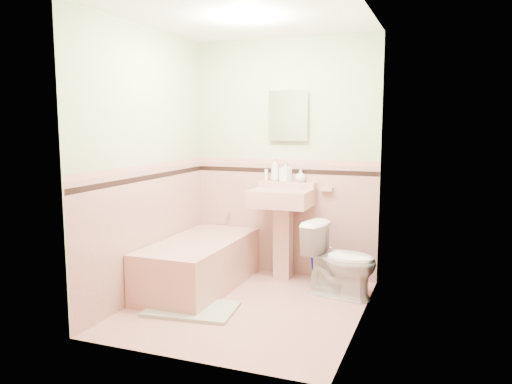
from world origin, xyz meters
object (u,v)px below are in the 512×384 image
(soap_bottle_mid, at_px, (286,171))
(shoe, at_px, (177,301))
(sink, at_px, (281,235))
(soap_bottle_left, at_px, (275,169))
(bathtub, at_px, (200,265))
(medicine_cabinet, at_px, (288,116))
(bucket, at_px, (323,270))
(soap_bottle_right, at_px, (301,176))
(toilet, at_px, (340,260))

(soap_bottle_mid, distance_m, shoe, 1.77)
(sink, relative_size, soap_bottle_left, 3.91)
(soap_bottle_left, bearing_deg, bathtub, -127.66)
(sink, height_order, soap_bottle_mid, soap_bottle_mid)
(medicine_cabinet, distance_m, bucket, 1.63)
(soap_bottle_left, bearing_deg, shoe, -110.83)
(soap_bottle_right, relative_size, toilet, 0.19)
(bucket, relative_size, shoe, 1.83)
(sink, bearing_deg, shoe, -119.41)
(soap_bottle_right, xyz_separation_m, shoe, (-0.76, -1.27, -1.02))
(soap_bottle_mid, xyz_separation_m, bucket, (0.45, -0.11, -0.99))
(bathtub, distance_m, soap_bottle_left, 1.28)
(toilet, bearing_deg, soap_bottle_left, 71.17)
(soap_bottle_right, bearing_deg, bucket, -21.21)
(medicine_cabinet, xyz_separation_m, soap_bottle_mid, (-0.02, -0.03, -0.58))
(shoe, bearing_deg, sink, 76.32)
(bucket, bearing_deg, bathtub, -151.66)
(soap_bottle_right, distance_m, toilet, 1.02)
(bathtub, height_order, soap_bottle_right, soap_bottle_right)
(sink, xyz_separation_m, toilet, (0.68, -0.29, -0.13))
(soap_bottle_mid, bearing_deg, sink, -84.96)
(sink, bearing_deg, soap_bottle_left, 126.26)
(bathtub, relative_size, sink, 1.58)
(soap_bottle_left, height_order, bucket, soap_bottle_left)
(sink, relative_size, toilet, 1.36)
(sink, bearing_deg, soap_bottle_mid, 95.04)
(soap_bottle_left, xyz_separation_m, soap_bottle_mid, (0.12, 0.00, -0.01))
(medicine_cabinet, distance_m, soap_bottle_mid, 0.58)
(soap_bottle_mid, bearing_deg, bucket, -13.83)
(soap_bottle_right, xyz_separation_m, toilet, (0.53, -0.47, -0.73))
(shoe, bearing_deg, bucket, 63.71)
(soap_bottle_left, xyz_separation_m, soap_bottle_right, (0.28, 0.00, -0.06))
(soap_bottle_right, distance_m, bucket, 1.00)
(medicine_cabinet, relative_size, soap_bottle_left, 1.87)
(medicine_cabinet, bearing_deg, shoe, -115.32)
(soap_bottle_mid, bearing_deg, soap_bottle_left, 180.00)
(soap_bottle_left, relative_size, shoe, 1.72)
(sink, height_order, medicine_cabinet, medicine_cabinet)
(soap_bottle_left, bearing_deg, toilet, -30.02)
(soap_bottle_left, distance_m, soap_bottle_mid, 0.12)
(shoe, bearing_deg, soap_bottle_right, 74.77)
(soap_bottle_right, relative_size, bucket, 0.51)
(soap_bottle_right, xyz_separation_m, bucket, (0.28, -0.11, -0.95))
(bathtub, bearing_deg, toilet, 10.16)
(soap_bottle_mid, relative_size, soap_bottle_right, 1.63)
(bathtub, bearing_deg, bucket, 28.34)
(soap_bottle_mid, bearing_deg, medicine_cabinet, 62.11)
(soap_bottle_left, relative_size, soap_bottle_mid, 1.13)
(soap_bottle_right, distance_m, shoe, 1.80)
(sink, distance_m, medicine_cabinet, 1.24)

